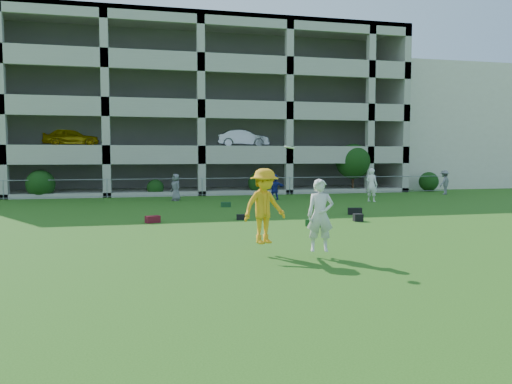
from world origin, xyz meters
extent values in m
plane|color=#235114|center=(0.00, 0.00, 0.00)|extent=(100.00, 100.00, 0.00)
cube|color=beige|center=(23.00, 28.00, 5.00)|extent=(16.00, 14.00, 10.00)
imported|color=slate|center=(-1.93, 15.83, 0.79)|extent=(0.78, 0.91, 1.59)
imported|color=navy|center=(3.86, 15.14, 0.77)|extent=(1.49, 0.75, 1.54)
imported|color=white|center=(9.00, 12.75, 0.96)|extent=(0.78, 0.84, 1.92)
imported|color=slate|center=(16.28, 16.55, 0.83)|extent=(1.24, 1.08, 1.66)
cube|color=#500D19|center=(-3.52, 6.34, 0.14)|extent=(0.62, 0.48, 0.28)
cube|color=black|center=(0.08, 6.47, 0.11)|extent=(0.43, 0.31, 0.22)
cube|color=#153C18|center=(2.33, 4.09, 0.13)|extent=(0.60, 0.60, 0.26)
cube|color=black|center=(4.57, 4.94, 0.15)|extent=(0.39, 0.39, 0.30)
cube|color=black|center=(5.42, 7.11, 0.15)|extent=(0.65, 0.43, 0.30)
cube|color=#133614|center=(0.33, 11.70, 0.12)|extent=(0.56, 0.42, 0.25)
imported|color=#F6A115|center=(-0.79, -0.87, 1.31)|extent=(1.47, 1.16, 1.99)
imported|color=silver|center=(0.55, -1.48, 1.10)|extent=(0.78, 0.61, 1.88)
cylinder|color=white|center=(-0.23, -1.27, 2.86)|extent=(0.27, 0.27, 0.09)
cube|color=#9E998C|center=(0.00, 32.75, 6.00)|extent=(30.00, 0.50, 12.00)
cube|color=#9E998C|center=(14.75, 26.00, 6.00)|extent=(0.50, 14.00, 12.00)
cube|color=#9E998C|center=(0.00, 26.00, 11.85)|extent=(30.00, 14.00, 0.30)
cube|color=#9E998C|center=(0.00, 26.00, 0.15)|extent=(30.00, 14.00, 0.30)
cube|color=#9E998C|center=(0.00, 26.00, 3.15)|extent=(30.00, 14.00, 0.30)
cube|color=#9E998C|center=(0.00, 26.00, 6.15)|extent=(30.00, 14.00, 0.30)
cube|color=#9E998C|center=(0.00, 26.00, 9.15)|extent=(30.00, 14.00, 0.30)
cube|color=#9E998C|center=(0.00, 19.15, 2.55)|extent=(30.00, 0.30, 0.90)
cube|color=#9E998C|center=(0.00, 19.15, 5.55)|extent=(30.00, 0.30, 0.90)
cube|color=#9E998C|center=(0.00, 19.15, 8.55)|extent=(30.00, 0.30, 0.90)
cube|color=#9E998C|center=(0.00, 19.15, 11.55)|extent=(30.00, 0.30, 0.90)
cube|color=#9E998C|center=(-12.00, 19.25, 6.00)|extent=(0.50, 0.50, 12.00)
cube|color=#9E998C|center=(-6.00, 19.25, 6.00)|extent=(0.50, 0.50, 12.00)
cube|color=#9E998C|center=(0.00, 19.25, 6.00)|extent=(0.50, 0.50, 12.00)
cube|color=#9E998C|center=(6.00, 19.25, 6.00)|extent=(0.50, 0.50, 12.00)
cube|color=#9E998C|center=(12.00, 19.25, 6.00)|extent=(0.50, 0.50, 12.00)
cube|color=#605E59|center=(0.00, 28.00, 6.00)|extent=(29.00, 9.00, 11.60)
imported|color=yellow|center=(-8.63, 24.00, 3.96)|extent=(3.93, 1.71, 1.32)
imported|color=silver|center=(3.72, 24.00, 3.96)|extent=(4.02, 1.43, 1.32)
cylinder|color=gray|center=(-12.00, 19.00, 0.60)|extent=(0.06, 0.06, 1.20)
cylinder|color=gray|center=(-6.00, 19.00, 0.60)|extent=(0.06, 0.06, 1.20)
cylinder|color=gray|center=(0.00, 19.00, 0.60)|extent=(0.06, 0.06, 1.20)
cylinder|color=gray|center=(6.00, 19.00, 0.60)|extent=(0.06, 0.06, 1.20)
cylinder|color=gray|center=(12.00, 19.00, 0.60)|extent=(0.06, 0.06, 1.20)
cylinder|color=gray|center=(18.00, 19.00, 0.60)|extent=(0.06, 0.06, 1.20)
cylinder|color=gray|center=(0.00, 19.00, 1.15)|extent=(36.00, 0.04, 0.04)
cylinder|color=gray|center=(0.00, 19.00, 0.08)|extent=(36.00, 0.04, 0.04)
sphere|color=#163D11|center=(-10.00, 19.60, 0.88)|extent=(1.76, 1.76, 1.76)
sphere|color=#163D11|center=(-3.00, 19.60, 0.55)|extent=(1.10, 1.10, 1.10)
sphere|color=#163D11|center=(4.00, 19.60, 0.77)|extent=(1.54, 1.54, 1.54)
cylinder|color=#382314|center=(11.00, 19.80, 0.98)|extent=(0.16, 0.16, 1.96)
sphere|color=#163D11|center=(11.00, 19.80, 2.24)|extent=(2.52, 2.52, 2.52)
sphere|color=#163D11|center=(17.00, 19.60, 0.72)|extent=(1.43, 1.43, 1.43)
camera|label=1|loc=(-3.99, -13.58, 2.64)|focal=35.00mm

